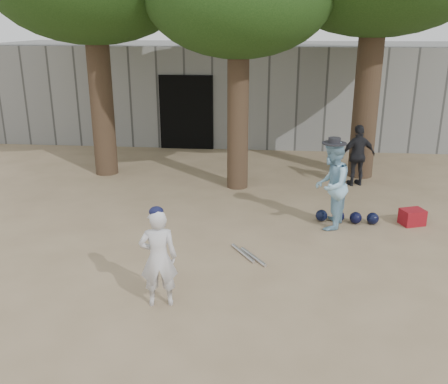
# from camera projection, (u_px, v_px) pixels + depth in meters

# --- Properties ---
(ground) EXTENTS (70.00, 70.00, 0.00)m
(ground) POSITION_uv_depth(u_px,v_px,m) (180.00, 269.00, 7.81)
(ground) COLOR #937C5E
(ground) RESTS_ON ground
(boy_player) EXTENTS (0.56, 0.43, 1.38)m
(boy_player) POSITION_uv_depth(u_px,v_px,m) (158.00, 258.00, 6.62)
(boy_player) COLOR silver
(boy_player) RESTS_ON ground
(spectator_blue) EXTENTS (0.83, 0.95, 1.65)m
(spectator_blue) POSITION_uv_depth(u_px,v_px,m) (331.00, 185.00, 9.13)
(spectator_blue) COLOR #8ABBD6
(spectator_blue) RESTS_ON ground
(spectator_dark) EXTENTS (0.91, 0.60, 1.44)m
(spectator_dark) POSITION_uv_depth(u_px,v_px,m) (358.00, 155.00, 11.60)
(spectator_dark) COLOR black
(spectator_dark) RESTS_ON ground
(red_bag) EXTENTS (0.50, 0.44, 0.30)m
(red_bag) POSITION_uv_depth(u_px,v_px,m) (412.00, 217.00, 9.47)
(red_bag) COLOR maroon
(red_bag) RESTS_ON ground
(back_building) EXTENTS (16.00, 5.24, 3.00)m
(back_building) POSITION_uv_depth(u_px,v_px,m) (233.00, 89.00, 17.06)
(back_building) COLOR gray
(back_building) RESTS_ON ground
(helmet_row) EXTENTS (1.19, 0.29, 0.23)m
(helmet_row) POSITION_uv_depth(u_px,v_px,m) (347.00, 217.00, 9.57)
(helmet_row) COLOR black
(helmet_row) RESTS_ON ground
(bat_pile) EXTENTS (0.62, 0.75, 0.06)m
(bat_pile) POSITION_uv_depth(u_px,v_px,m) (248.00, 255.00, 8.20)
(bat_pile) COLOR silver
(bat_pile) RESTS_ON ground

